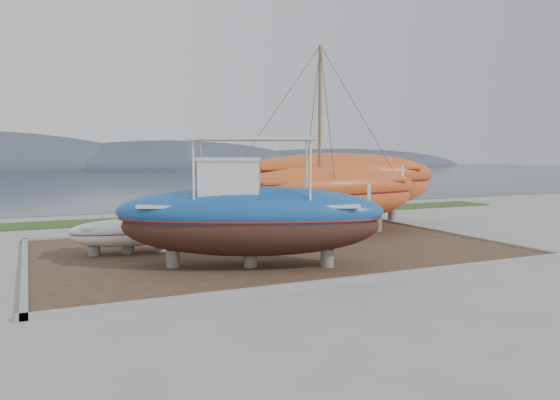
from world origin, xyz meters
name	(u,v)px	position (x,y,z in m)	size (l,w,h in m)	color
ground	(322,268)	(0.00, 0.00, 0.00)	(140.00, 140.00, 0.00)	gray
dirt_patch	(273,248)	(0.00, 4.00, 0.03)	(18.00, 12.00, 0.06)	#422D1E
curb_frame	(273,247)	(0.00, 4.00, 0.07)	(18.60, 12.60, 0.15)	gray
grass_strip	(194,217)	(0.00, 15.50, 0.04)	(44.00, 3.00, 0.08)	#284219
sea	(93,178)	(0.00, 70.00, 0.00)	(260.00, 100.00, 0.04)	#1B2637
mountain_ridge	(68,169)	(0.00, 125.00, 0.00)	(200.00, 36.00, 20.00)	#333D49
blue_caique	(250,203)	(-2.23, 0.93, 2.21)	(8.95, 2.80, 4.30)	#184E95
white_dinghy	(128,237)	(-5.52, 5.21, 0.70)	(4.25, 1.59, 1.28)	silver
orange_sailboat	(329,142)	(3.68, 5.98, 4.36)	(9.70, 2.86, 8.59)	#C04E1D
orange_bare_hull	(337,190)	(6.09, 9.25, 1.91)	(11.26, 3.38, 3.69)	#C04E1D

